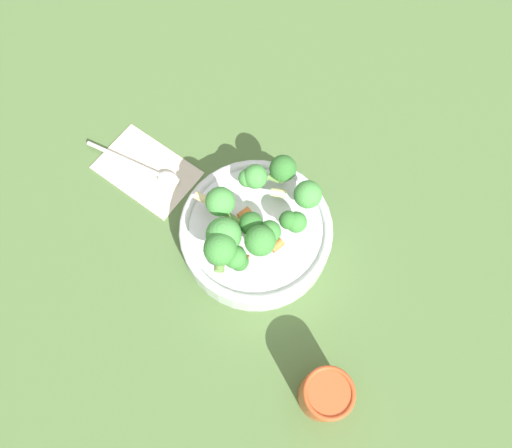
# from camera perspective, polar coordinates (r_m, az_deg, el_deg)

# --- Properties ---
(ground_plane) EXTENTS (3.00, 3.00, 0.00)m
(ground_plane) POSITION_cam_1_polar(r_m,az_deg,el_deg) (0.77, 0.00, -1.79)
(ground_plane) COLOR #4C6B38
(bowl) EXTENTS (0.22, 0.22, 0.05)m
(bowl) POSITION_cam_1_polar(r_m,az_deg,el_deg) (0.74, 0.00, -1.00)
(bowl) COLOR silver
(bowl) RESTS_ON ground_plane
(pasta_salad) EXTENTS (0.18, 0.18, 0.08)m
(pasta_salad) POSITION_cam_1_polar(r_m,az_deg,el_deg) (0.67, -0.55, 0.60)
(pasta_salad) COLOR #8CB766
(pasta_salad) RESTS_ON bowl
(cup) EXTENTS (0.07, 0.07, 0.08)m
(cup) POSITION_cam_1_polar(r_m,az_deg,el_deg) (0.68, 7.94, -18.74)
(cup) COLOR #CC4C23
(cup) RESTS_ON ground_plane
(napkin) EXTENTS (0.17, 0.19, 0.01)m
(napkin) POSITION_cam_1_polar(r_m,az_deg,el_deg) (0.83, -12.38, 6.04)
(napkin) COLOR beige
(napkin) RESTS_ON ground_plane
(spoon) EXTENTS (0.07, 0.16, 0.01)m
(spoon) POSITION_cam_1_polar(r_m,az_deg,el_deg) (0.82, -12.09, 6.02)
(spoon) COLOR silver
(spoon) RESTS_ON napkin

